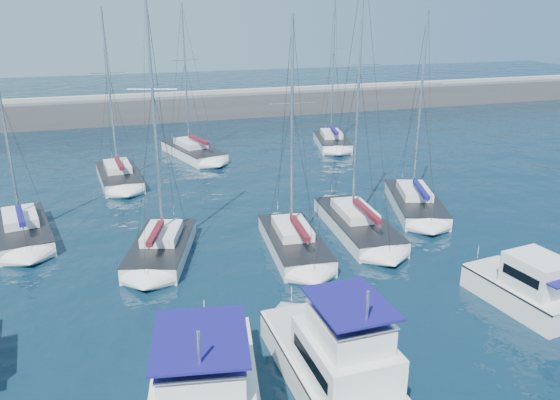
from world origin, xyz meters
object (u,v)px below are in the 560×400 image
object	(u,v)px
sailboat_mid_b	(162,247)
sailboat_mid_e	(415,203)
sailboat_back_c	(332,141)
sailboat_mid_d	(357,224)
sailboat_back_a	(119,176)
motor_yacht_stbd_outer	(526,289)
motor_yacht_stbd_inner	(337,367)
sailboat_mid_c	(294,242)
sailboat_mid_a	(22,230)
sailboat_back_b	(193,151)

from	to	relation	value
sailboat_mid_b	sailboat_mid_e	size ratio (longest dim) A/B	1.08
sailboat_mid_e	sailboat_back_c	world-z (taller)	sailboat_back_c
sailboat_mid_b	sailboat_mid_d	size ratio (longest dim) A/B	0.91
sailboat_mid_e	sailboat_back_a	size ratio (longest dim) A/B	1.00
sailboat_back_a	motor_yacht_stbd_outer	bearing A→B (deg)	-61.44
motor_yacht_stbd_inner	sailboat_mid_c	xyz separation A→B (m)	(2.77, 12.59, -0.62)
motor_yacht_stbd_outer	sailboat_mid_a	distance (m)	29.19
sailboat_mid_a	sailboat_back_a	distance (m)	12.18
sailboat_back_b	sailboat_mid_e	bearing A→B (deg)	-72.79
sailboat_mid_a	sailboat_mid_d	distance (m)	21.17
sailboat_mid_e	sailboat_back_c	bearing A→B (deg)	103.47
motor_yacht_stbd_inner	sailboat_back_a	distance (m)	30.78
sailboat_mid_d	sailboat_back_b	size ratio (longest dim) A/B	1.15
sailboat_mid_d	sailboat_back_a	distance (m)	21.31
motor_yacht_stbd_inner	sailboat_mid_b	bearing A→B (deg)	108.04
sailboat_mid_a	sailboat_mid_c	size ratio (longest dim) A/B	1.01
sailboat_mid_a	sailboat_back_a	world-z (taller)	sailboat_back_a
sailboat_mid_b	sailboat_mid_c	distance (m)	7.75
sailboat_mid_d	sailboat_mid_e	size ratio (longest dim) A/B	1.19
sailboat_mid_d	sailboat_back_b	distance (m)	23.48
sailboat_mid_d	sailboat_mid_e	xyz separation A→B (m)	(5.77, 2.49, -0.02)
sailboat_back_b	sailboat_back_a	bearing A→B (deg)	-153.30
sailboat_mid_b	sailboat_mid_e	distance (m)	18.36
motor_yacht_stbd_inner	sailboat_mid_b	distance (m)	15.04
sailboat_back_b	motor_yacht_stbd_outer	bearing A→B (deg)	-87.97
sailboat_mid_b	sailboat_mid_d	xyz separation A→B (m)	(12.43, -0.11, -0.01)
motor_yacht_stbd_outer	sailboat_mid_b	bearing A→B (deg)	138.22
sailboat_mid_a	sailboat_mid_b	bearing A→B (deg)	-44.22
motor_yacht_stbd_inner	sailboat_mid_e	size ratio (longest dim) A/B	0.59
motor_yacht_stbd_inner	sailboat_mid_a	world-z (taller)	sailboat_mid_a
sailboat_mid_c	sailboat_mid_d	size ratio (longest dim) A/B	0.82
sailboat_mid_c	sailboat_back_a	bearing A→B (deg)	123.82
motor_yacht_stbd_inner	sailboat_back_c	xyz separation A→B (m)	(15.41, 36.34, -0.59)
sailboat_mid_e	sailboat_back_a	distance (m)	24.03
motor_yacht_stbd_outer	sailboat_back_b	size ratio (longest dim) A/B	0.40
sailboat_mid_b	sailboat_mid_c	size ratio (longest dim) A/B	1.11
sailboat_back_c	sailboat_mid_e	bearing A→B (deg)	-81.73
sailboat_mid_c	sailboat_back_b	world-z (taller)	sailboat_back_b
motor_yacht_stbd_inner	sailboat_mid_e	xyz separation A→B (m)	(13.41, 16.62, -0.62)
sailboat_mid_b	sailboat_back_b	bearing A→B (deg)	93.69
sailboat_mid_b	sailboat_mid_e	world-z (taller)	sailboat_mid_b
sailboat_mid_b	motor_yacht_stbd_inner	bearing A→B (deg)	-53.65
motor_yacht_stbd_inner	sailboat_mid_d	xyz separation A→B (m)	(7.63, 14.13, -0.60)
motor_yacht_stbd_inner	sailboat_back_b	size ratio (longest dim) A/B	0.57
sailboat_mid_c	sailboat_mid_b	bearing A→B (deg)	173.59
sailboat_mid_a	sailboat_mid_e	xyz separation A→B (m)	(26.21, -3.04, -0.00)
sailboat_mid_a	sailboat_back_b	size ratio (longest dim) A/B	0.95
sailboat_mid_b	sailboat_mid_e	bearing A→B (deg)	25.16
motor_yacht_stbd_inner	motor_yacht_stbd_outer	world-z (taller)	motor_yacht_stbd_inner
sailboat_mid_a	sailboat_back_b	world-z (taller)	sailboat_back_b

